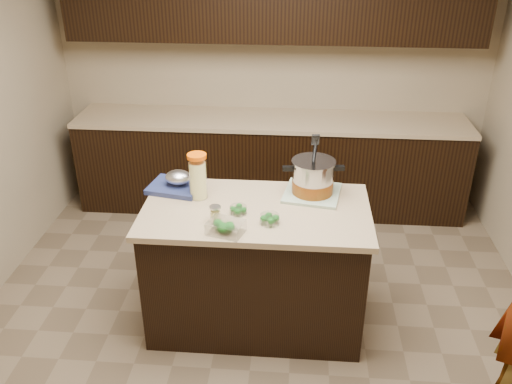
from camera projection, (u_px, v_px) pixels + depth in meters
ground_plane at (256, 318)px, 3.88m from camera, size 4.00×4.00×0.00m
room_shell at (256, 84)px, 3.08m from camera, size 4.04×4.04×2.72m
back_cabinets at (271, 113)px, 4.98m from camera, size 3.60×0.63×2.33m
island at (256, 266)px, 3.67m from camera, size 1.46×0.81×0.90m
dish_towel at (312, 193)px, 3.63m from camera, size 0.41×0.41×0.02m
stock_pot at (313, 179)px, 3.58m from camera, size 0.41×0.32×0.41m
lemonade_pitcher at (198, 178)px, 3.53m from camera, size 0.13×0.13×0.31m
mason_jar at (215, 214)px, 3.29m from camera, size 0.09×0.09×0.11m
broccoli_tub_left at (238, 210)px, 3.39m from camera, size 0.14×0.14×0.05m
broccoli_tub_right at (270, 220)px, 3.28m from camera, size 0.13×0.13×0.06m
broccoli_tub_rect at (226, 228)px, 3.19m from camera, size 0.24×0.20×0.07m
blue_tray at (177, 183)px, 3.68m from camera, size 0.39×0.33×0.13m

